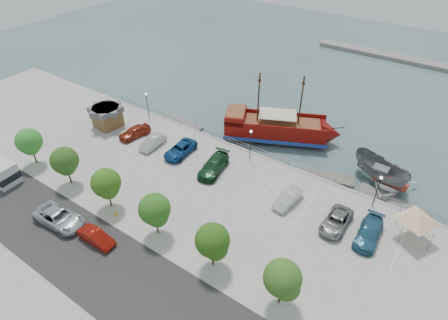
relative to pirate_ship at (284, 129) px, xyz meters
The scene contains 32 objects.
ground 14.34m from the pirate_ship, 93.73° to the right, with size 160.00×160.00×0.00m, color #3B575A.
street 30.22m from the pirate_ship, 91.76° to the right, with size 100.00×8.00×0.04m, color #2C2A2A.
sidewalk 24.23m from the pirate_ship, 92.19° to the right, with size 100.00×4.00×0.05m, color #ABA89A.
seawall_railing 6.47m from the pirate_ship, 98.24° to the right, with size 50.00×0.06×1.00m.
far_shore 41.82m from the pirate_ship, 77.46° to the left, with size 40.00×3.00×0.80m, color gray.
pirate_ship is the anchor object (origin of this frame).
patrol_boat 14.24m from the pirate_ship, ahead, with size 2.95×7.83×3.03m, color slate.
speedboat 15.83m from the pirate_ship, ahead, with size 5.15×7.22×1.50m, color silver.
dock_west 15.70m from the pirate_ship, 161.33° to the right, with size 7.16×2.04×0.41m, color slate.
dock_mid 9.98m from the pirate_ship, 30.47° to the right, with size 7.12×2.03×0.41m, color #696057.
dock_east 17.35m from the pirate_ship, 16.82° to the right, with size 7.84×2.24×0.45m, color slate.
shed 25.72m from the pirate_ship, 150.56° to the right, with size 4.17×4.17×3.10m.
canopy_tent 22.18m from the pirate_ship, 26.91° to the right, with size 5.59×5.59×3.77m.
street_van 31.20m from the pirate_ship, 111.42° to the right, with size 2.73×5.91×1.64m, color #A6AFB4.
street_sedan 29.20m from the pirate_ship, 102.12° to the right, with size 1.45×4.15×1.37m, color maroon.
fire_hydrant 26.04m from the pirate_ship, 106.24° to the right, with size 0.24×0.24×0.68m.
lamp_post_left 20.55m from the pirate_ship, 157.86° to the right, with size 0.36×0.36×4.28m.
lamp_post_mid 8.06m from the pirate_ship, 96.86° to the right, with size 0.36×0.36×4.28m.
lamp_post_right 17.07m from the pirate_ship, 27.06° to the right, with size 0.36×0.36×4.28m.
tree_a 33.39m from the pirate_ship, 133.18° to the right, with size 3.30×3.20×5.00m.
tree_b 29.06m from the pirate_ship, 123.03° to the right, with size 3.30×3.20×5.00m.
tree_c 25.94m from the pirate_ship, 109.88° to the right, with size 3.30×3.20×5.00m.
tree_d 24.47m from the pirate_ship, 94.19° to the right, with size 3.30×3.20×5.00m.
tree_e 24.96m from the pirate_ship, 77.86° to the right, with size 3.30×3.20×5.00m.
tree_f 27.29m from the pirate_ship, 63.28° to the right, with size 3.30×3.20×5.00m.
parked_car_a 21.13m from the pirate_ship, 143.63° to the right, with size 1.86×4.61×1.57m, color maroon.
parked_car_b 18.45m from the pirate_ship, 135.69° to the right, with size 1.51×4.32×1.42m, color #B6B6B6.
parked_car_c 15.11m from the pirate_ship, 126.38° to the right, with size 2.40×5.20×1.45m, color navy.
parked_car_d 13.00m from the pirate_ship, 104.32° to the right, with size 2.32×5.70×1.65m, color #174021.
parked_car_f 14.46m from the pirate_ship, 60.83° to the right, with size 1.50×4.30×1.42m, color silver.
parked_car_g 18.20m from the pirate_ship, 45.34° to the right, with size 2.33×5.05×1.40m, color slate.
parked_car_h 20.47m from the pirate_ship, 38.19° to the right, with size 2.15×5.29×1.53m, color #265B77.
Camera 1 is at (19.59, -27.90, 29.11)m, focal length 30.00 mm.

